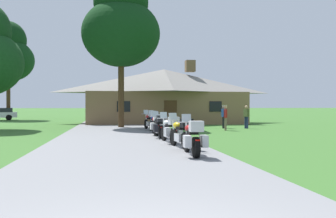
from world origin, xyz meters
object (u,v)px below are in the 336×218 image
object	(u,v)px
motorcycle_yellow_second_in_row	(181,133)
tree_by_lodge_front	(121,24)
bystander_red_shirt_by_tree	(226,116)
tree_left_far	(8,54)
bystander_blue_shirt_beside_signpost	(224,115)
bystander_olive_shirt_near_lodge	(246,116)
motorcycle_blue_sixth_in_row	(155,123)
motorcycle_red_nearest_to_camera	(193,138)
motorcycle_red_fifth_in_row	(156,125)
motorcycle_red_farthest_in_row	(150,121)
motorcycle_white_third_in_row	(170,130)
motorcycle_black_fourth_in_row	(159,127)

from	to	relation	value
motorcycle_yellow_second_in_row	tree_by_lodge_front	xyz separation A→B (m)	(-1.88, 13.79, 7.05)
bystander_red_shirt_by_tree	tree_left_far	distance (m)	29.35
bystander_blue_shirt_beside_signpost	bystander_olive_shirt_near_lodge	bearing A→B (deg)	112.23
motorcycle_blue_sixth_in_row	tree_by_lodge_front	distance (m)	9.02
motorcycle_red_nearest_to_camera	bystander_red_shirt_by_tree	world-z (taller)	bystander_red_shirt_by_tree
motorcycle_red_fifth_in_row	motorcycle_red_farthest_in_row	size ratio (longest dim) A/B	1.01
motorcycle_white_third_in_row	tree_left_far	distance (m)	33.12
motorcycle_red_farthest_in_row	bystander_blue_shirt_beside_signpost	bearing A→B (deg)	4.13
motorcycle_blue_sixth_in_row	motorcycle_red_farthest_in_row	xyz separation A→B (m)	(-0.07, 2.24, 0.01)
motorcycle_red_fifth_in_row	bystander_red_shirt_by_tree	size ratio (longest dim) A/B	1.24
bystander_blue_shirt_beside_signpost	motorcycle_red_nearest_to_camera	bearing A→B (deg)	18.25
motorcycle_black_fourth_in_row	motorcycle_red_fifth_in_row	world-z (taller)	same
bystander_blue_shirt_beside_signpost	bystander_red_shirt_by_tree	size ratio (longest dim) A/B	1.00
bystander_blue_shirt_beside_signpost	motorcycle_blue_sixth_in_row	bearing A→B (deg)	-17.07
bystander_olive_shirt_near_lodge	bystander_red_shirt_by_tree	bearing A→B (deg)	102.75
tree_left_far	motorcycle_white_third_in_row	bearing A→B (deg)	-63.75
motorcycle_black_fourth_in_row	bystander_blue_shirt_beside_signpost	xyz separation A→B (m)	(5.74, 7.69, 0.34)
motorcycle_yellow_second_in_row	motorcycle_black_fourth_in_row	distance (m)	4.46
motorcycle_yellow_second_in_row	motorcycle_blue_sixth_in_row	distance (m)	8.50
motorcycle_yellow_second_in_row	bystander_blue_shirt_beside_signpost	xyz separation A→B (m)	(5.50, 12.14, 0.33)
motorcycle_red_fifth_in_row	bystander_blue_shirt_beside_signpost	distance (m)	8.21
tree_left_far	motorcycle_black_fourth_in_row	bearing A→B (deg)	-61.87
bystander_blue_shirt_beside_signpost	tree_by_lodge_front	bearing A→B (deg)	-63.14
tree_left_far	tree_by_lodge_front	distance (m)	21.26
motorcycle_black_fourth_in_row	motorcycle_blue_sixth_in_row	size ratio (longest dim) A/B	1.00
motorcycle_white_third_in_row	motorcycle_blue_sixth_in_row	world-z (taller)	same
motorcycle_yellow_second_in_row	motorcycle_red_fifth_in_row	size ratio (longest dim) A/B	1.00
motorcycle_black_fourth_in_row	motorcycle_red_nearest_to_camera	bearing A→B (deg)	-91.81
tree_left_far	tree_by_lodge_front	world-z (taller)	tree_by_lodge_front
motorcycle_black_fourth_in_row	tree_by_lodge_front	bearing A→B (deg)	96.36
motorcycle_yellow_second_in_row	motorcycle_red_farthest_in_row	bearing A→B (deg)	81.50
motorcycle_black_fourth_in_row	bystander_red_shirt_by_tree	distance (m)	7.52
motorcycle_black_fourth_in_row	tree_by_lodge_front	size ratio (longest dim) A/B	0.18
motorcycle_black_fourth_in_row	tree_by_lodge_front	world-z (taller)	tree_by_lodge_front
motorcycle_red_farthest_in_row	motorcycle_black_fourth_in_row	bearing A→B (deg)	-101.57
motorcycle_white_third_in_row	bystander_blue_shirt_beside_signpost	distance (m)	11.65
motorcycle_yellow_second_in_row	bystander_olive_shirt_near_lodge	xyz separation A→B (m)	(7.05, 11.67, 0.31)
motorcycle_yellow_second_in_row	bystander_red_shirt_by_tree	size ratio (longest dim) A/B	1.23
bystander_blue_shirt_beside_signpost	tree_left_far	distance (m)	28.20
motorcycle_red_nearest_to_camera	tree_left_far	distance (m)	36.78
motorcycle_black_fourth_in_row	bystander_blue_shirt_beside_signpost	world-z (taller)	bystander_blue_shirt_beside_signpost
motorcycle_red_nearest_to_camera	motorcycle_blue_sixth_in_row	size ratio (longest dim) A/B	1.00
motorcycle_red_nearest_to_camera	bystander_olive_shirt_near_lodge	xyz separation A→B (m)	(7.08, 13.83, 0.32)
motorcycle_red_nearest_to_camera	motorcycle_yellow_second_in_row	world-z (taller)	same
motorcycle_white_third_in_row	motorcycle_black_fourth_in_row	world-z (taller)	same
motorcycle_blue_sixth_in_row	bystander_olive_shirt_near_lodge	distance (m)	7.73
motorcycle_white_third_in_row	motorcycle_red_nearest_to_camera	bearing A→B (deg)	-96.99
bystander_red_shirt_by_tree	tree_left_far	xyz separation A→B (m)	(-19.34, 21.05, 6.66)
bystander_olive_shirt_near_lodge	motorcycle_red_fifth_in_row	bearing A→B (deg)	100.17
motorcycle_black_fourth_in_row	bystander_red_shirt_by_tree	xyz separation A→B (m)	(5.16, 5.46, 0.34)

